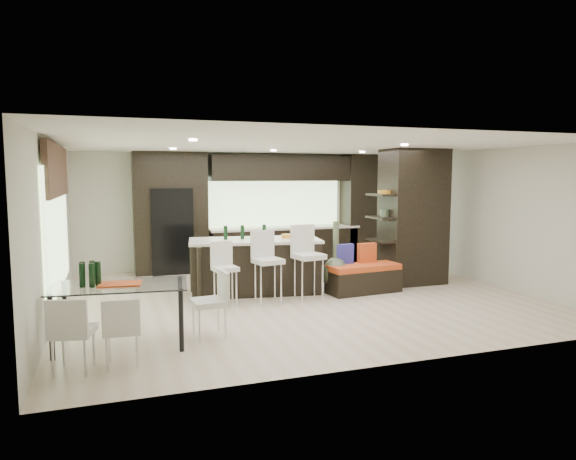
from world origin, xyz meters
name	(u,v)px	position (x,y,z in m)	size (l,w,h in m)	color
ground	(299,297)	(0.00, 0.00, 0.00)	(8.00, 8.00, 0.00)	beige
back_wall	(249,210)	(0.00, 3.50, 1.35)	(8.00, 0.02, 2.70)	beige
left_wall	(53,230)	(-4.00, 0.00, 1.35)	(0.02, 7.00, 2.70)	beige
right_wall	(484,216)	(4.00, 0.00, 1.35)	(0.02, 7.00, 2.70)	beige
ceiling	(299,145)	(0.00, 0.00, 2.70)	(8.00, 7.00, 0.02)	white
window_left	(57,228)	(-3.96, 0.20, 1.35)	(0.04, 3.20, 1.90)	#B2D199
window_back	(273,201)	(0.60, 3.46, 1.55)	(3.40, 0.04, 1.20)	#B2D199
stone_accent	(57,171)	(-3.93, 0.20, 2.25)	(0.08, 3.00, 0.80)	brown
ceiling_spots	(294,147)	(0.00, 0.25, 2.68)	(4.00, 3.00, 0.02)	white
back_cabinetry	(273,210)	(0.50, 3.17, 1.35)	(6.80, 0.68, 2.70)	black
refrigerator	(171,231)	(-1.90, 3.12, 0.95)	(0.90, 0.68, 1.90)	black
partition_column	(413,217)	(2.60, 0.40, 1.35)	(1.20, 0.80, 2.70)	black
kitchen_island	(255,266)	(-0.65, 0.61, 0.50)	(2.41, 1.03, 1.00)	black
stool_left	(225,280)	(-1.39, -0.20, 0.43)	(0.38, 0.38, 0.87)	silver
stool_mid	(268,274)	(-0.65, -0.23, 0.50)	(0.44, 0.44, 0.99)	silver
stool_right	(309,270)	(0.09, -0.25, 0.53)	(0.47, 0.47, 1.06)	silver
bench	(364,278)	(1.26, -0.08, 0.27)	(1.38, 0.53, 0.53)	black
floor_vase	(336,257)	(0.76, 0.10, 0.67)	(0.49, 0.49, 1.33)	#48573D
dining_table	(121,315)	(-3.07, -1.78, 0.40)	(1.65, 0.93, 0.80)	white
chair_near	(122,334)	(-3.07, -2.53, 0.37)	(0.41, 0.41, 0.75)	silver
chair_far	(73,337)	(-3.59, -2.54, 0.40)	(0.43, 0.43, 0.80)	silver
chair_end	(209,307)	(-1.95, -1.78, 0.41)	(0.44, 0.44, 0.82)	silver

